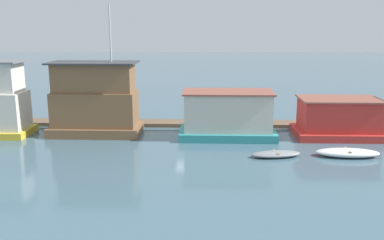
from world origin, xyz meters
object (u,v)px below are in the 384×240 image
Objects in this scene: dinghy_grey at (276,154)px; mooring_post_far_left at (322,120)px; houseboat_brown at (95,101)px; houseboat_teal at (228,115)px; houseboat_red at (338,119)px; dinghy_white at (348,153)px.

dinghy_grey is 2.07× the size of mooring_post_far_left.
houseboat_brown is 1.36× the size of houseboat_teal.
dinghy_grey is at bearing -59.56° from houseboat_teal.
houseboat_red is 7.66m from dinghy_grey.
mooring_post_far_left is (7.58, 2.46, -0.83)m from houseboat_teal.
houseboat_brown is at bearing 179.97° from houseboat_red.
houseboat_brown reaches higher than dinghy_white.
mooring_post_far_left reaches higher than dinghy_grey.
dinghy_white is 7.12m from mooring_post_far_left.
houseboat_teal reaches higher than dinghy_grey.
dinghy_grey is at bearing -135.43° from houseboat_red.
mooring_post_far_left is (4.71, 7.33, 0.61)m from dinghy_grey.
houseboat_red is at bearing -0.03° from houseboat_brown.
houseboat_teal is 8.01m from mooring_post_far_left.
houseboat_brown is at bearing 157.47° from dinghy_grey.
houseboat_teal is 8.27m from houseboat_red.
houseboat_teal is at bearing -162.01° from mooring_post_far_left.
mooring_post_far_left is at bearing 108.50° from houseboat_red.
houseboat_teal is at bearing -176.95° from houseboat_red.
dinghy_white is (4.55, 0.23, 0.07)m from dinghy_grey.
dinghy_grey is at bearing -177.07° from dinghy_white.
houseboat_teal is at bearing -2.59° from houseboat_brown.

